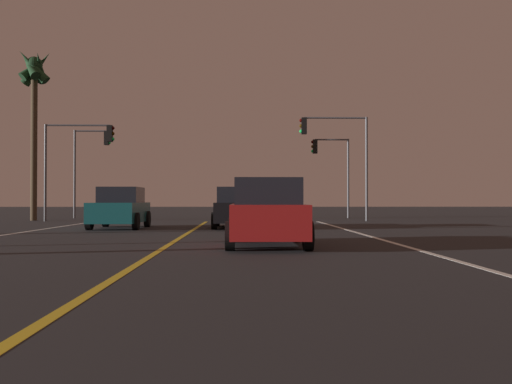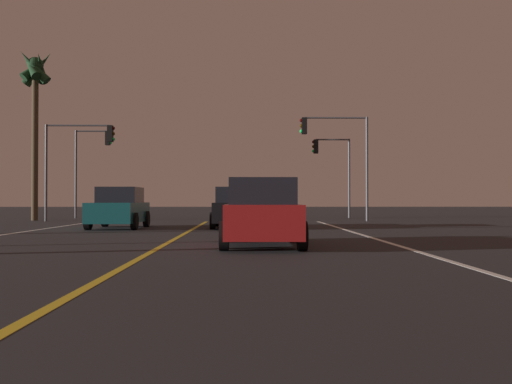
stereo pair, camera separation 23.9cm
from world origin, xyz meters
name	(u,v)px [view 1 (the left image)]	position (x,y,z in m)	size (l,w,h in m)	color
lane_edge_right	(439,256)	(6.02, 13.22, 0.00)	(0.16, 38.43, 0.01)	silver
lane_center_divider	(150,257)	(0.00, 13.22, 0.00)	(0.16, 38.43, 0.01)	gold
car_oncoming	(120,208)	(-3.11, 25.20, 0.82)	(2.02, 4.30, 1.70)	black
car_lead_same_lane	(267,214)	(2.53, 15.83, 0.82)	(2.02, 4.30, 1.70)	black
car_ahead_far	(237,208)	(1.70, 25.53, 0.82)	(2.02, 4.30, 1.70)	black
traffic_light_near_right	(335,143)	(7.04, 32.93, 4.29)	(3.79, 0.36, 5.75)	#4C4C51
traffic_light_near_left	(79,148)	(-6.97, 32.93, 3.98)	(3.81, 0.36, 5.30)	#4C4C51
traffic_light_far_right	(330,159)	(7.64, 38.43, 3.79)	(2.48, 0.36, 5.13)	#4C4C51
traffic_light_far_left	(91,154)	(-7.75, 38.43, 4.13)	(2.36, 0.36, 5.64)	#4C4C51
palm_tree_left_far	(34,84)	(-9.90, 34.29, 7.76)	(2.10, 2.02, 9.77)	#473826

